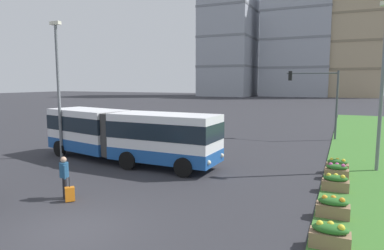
{
  "coord_description": "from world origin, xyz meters",
  "views": [
    {
      "loc": [
        7.69,
        -7.9,
        4.71
      ],
      "look_at": [
        -0.5,
        10.28,
        2.2
      ],
      "focal_mm": 31.76,
      "sensor_mm": 36.0,
      "label": 1
    }
  ],
  "objects_px": {
    "flower_planter_3": "(337,171)",
    "apartment_tower_west": "(229,25)",
    "flower_planter_4": "(337,166)",
    "apartment_tower_centre": "(353,17)",
    "flower_planter_1": "(333,207)",
    "streetlight_median": "(383,80)",
    "pedestrian_crossing": "(64,175)",
    "rolling_suitcase": "(70,194)",
    "articulated_bus": "(126,134)",
    "flower_planter_2": "(335,183)",
    "flower_planter_0": "(330,235)",
    "streetlight_left": "(58,84)",
    "traffic_light_far_right": "(319,92)",
    "apartment_tower_westcentre": "(296,41)"
  },
  "relations": [
    {
      "from": "flower_planter_3",
      "to": "apartment_tower_west",
      "type": "distance_m",
      "value": 106.53
    },
    {
      "from": "flower_planter_4",
      "to": "apartment_tower_centre",
      "type": "relative_size",
      "value": 0.02
    },
    {
      "from": "flower_planter_1",
      "to": "streetlight_median",
      "type": "xyz_separation_m",
      "value": [
        1.9,
        7.73,
        4.38
      ]
    },
    {
      "from": "pedestrian_crossing",
      "to": "rolling_suitcase",
      "type": "distance_m",
      "value": 0.85
    },
    {
      "from": "articulated_bus",
      "to": "flower_planter_2",
      "type": "distance_m",
      "value": 11.68
    },
    {
      "from": "flower_planter_2",
      "to": "apartment_tower_centre",
      "type": "distance_m",
      "value": 109.2
    },
    {
      "from": "flower_planter_0",
      "to": "flower_planter_4",
      "type": "relative_size",
      "value": 1.0
    },
    {
      "from": "flower_planter_3",
      "to": "flower_planter_2",
      "type": "bearing_deg",
      "value": -90.0
    },
    {
      "from": "flower_planter_2",
      "to": "flower_planter_4",
      "type": "height_order",
      "value": "same"
    },
    {
      "from": "pedestrian_crossing",
      "to": "streetlight_median",
      "type": "xyz_separation_m",
      "value": [
        11.93,
        9.97,
        3.81
      ]
    },
    {
      "from": "pedestrian_crossing",
      "to": "streetlight_left",
      "type": "relative_size",
      "value": 0.21
    },
    {
      "from": "articulated_bus",
      "to": "flower_planter_0",
      "type": "distance_m",
      "value": 13.37
    },
    {
      "from": "flower_planter_2",
      "to": "streetlight_median",
      "type": "height_order",
      "value": "streetlight_median"
    },
    {
      "from": "flower_planter_1",
      "to": "flower_planter_2",
      "type": "relative_size",
      "value": 1.0
    },
    {
      "from": "articulated_bus",
      "to": "flower_planter_1",
      "type": "relative_size",
      "value": 10.93
    },
    {
      "from": "traffic_light_far_right",
      "to": "flower_planter_2",
      "type": "bearing_deg",
      "value": -82.93
    },
    {
      "from": "pedestrian_crossing",
      "to": "streetlight_left",
      "type": "xyz_separation_m",
      "value": [
        -5.97,
        5.76,
        3.62
      ]
    },
    {
      "from": "flower_planter_0",
      "to": "streetlight_left",
      "type": "relative_size",
      "value": 0.13
    },
    {
      "from": "rolling_suitcase",
      "to": "flower_planter_4",
      "type": "distance_m",
      "value": 13.07
    },
    {
      "from": "articulated_bus",
      "to": "flower_planter_0",
      "type": "relative_size",
      "value": 10.93
    },
    {
      "from": "flower_planter_1",
      "to": "flower_planter_0",
      "type": "bearing_deg",
      "value": -90.0
    },
    {
      "from": "flower_planter_1",
      "to": "apartment_tower_centre",
      "type": "bearing_deg",
      "value": 89.42
    },
    {
      "from": "streetlight_left",
      "to": "articulated_bus",
      "type": "bearing_deg",
      "value": 8.62
    },
    {
      "from": "articulated_bus",
      "to": "flower_planter_3",
      "type": "xyz_separation_m",
      "value": [
        11.57,
        1.09,
        -1.23
      ]
    },
    {
      "from": "streetlight_median",
      "to": "apartment_tower_centre",
      "type": "height_order",
      "value": "apartment_tower_centre"
    },
    {
      "from": "apartment_tower_west",
      "to": "traffic_light_far_right",
      "type": "bearing_deg",
      "value": -67.1
    },
    {
      "from": "flower_planter_0",
      "to": "traffic_light_far_right",
      "type": "xyz_separation_m",
      "value": [
        -1.79,
        20.0,
        3.51
      ]
    },
    {
      "from": "flower_planter_0",
      "to": "flower_planter_4",
      "type": "bearing_deg",
      "value": 90.0
    },
    {
      "from": "flower_planter_4",
      "to": "apartment_tower_centre",
      "type": "distance_m",
      "value": 105.98
    },
    {
      "from": "streetlight_median",
      "to": "apartment_tower_centre",
      "type": "xyz_separation_m",
      "value": [
        -0.79,
        101.78,
        20.36
      ]
    },
    {
      "from": "flower_planter_0",
      "to": "flower_planter_1",
      "type": "height_order",
      "value": "same"
    },
    {
      "from": "flower_planter_4",
      "to": "streetlight_left",
      "type": "distance_m",
      "value": 16.8
    },
    {
      "from": "flower_planter_1",
      "to": "streetlight_left",
      "type": "height_order",
      "value": "streetlight_left"
    },
    {
      "from": "flower_planter_3",
      "to": "apartment_tower_west",
      "type": "xyz_separation_m",
      "value": [
        -37.5,
        96.85,
        23.71
      ]
    },
    {
      "from": "flower_planter_1",
      "to": "apartment_tower_westcentre",
      "type": "bearing_deg",
      "value": 98.27
    },
    {
      "from": "flower_planter_3",
      "to": "apartment_tower_centre",
      "type": "xyz_separation_m",
      "value": [
        1.11,
        104.22,
        24.74
      ]
    },
    {
      "from": "flower_planter_1",
      "to": "flower_planter_3",
      "type": "relative_size",
      "value": 1.0
    },
    {
      "from": "apartment_tower_west",
      "to": "apartment_tower_westcentre",
      "type": "xyz_separation_m",
      "value": [
        21.85,
        5.48,
        -5.78
      ]
    },
    {
      "from": "flower_planter_3",
      "to": "streetlight_left",
      "type": "bearing_deg",
      "value": -173.7
    },
    {
      "from": "pedestrian_crossing",
      "to": "traffic_light_far_right",
      "type": "relative_size",
      "value": 0.31
    },
    {
      "from": "pedestrian_crossing",
      "to": "flower_planter_1",
      "type": "relative_size",
      "value": 1.58
    },
    {
      "from": "flower_planter_2",
      "to": "apartment_tower_west",
      "type": "xyz_separation_m",
      "value": [
        -37.5,
        98.99,
        23.71
      ]
    },
    {
      "from": "apartment_tower_westcentre",
      "to": "flower_planter_4",
      "type": "bearing_deg",
      "value": -81.21
    },
    {
      "from": "flower_planter_3",
      "to": "streetlight_median",
      "type": "xyz_separation_m",
      "value": [
        1.9,
        2.44,
        4.38
      ]
    },
    {
      "from": "flower_planter_0",
      "to": "apartment_tower_centre",
      "type": "bearing_deg",
      "value": 89.43
    },
    {
      "from": "articulated_bus",
      "to": "streetlight_left",
      "type": "distance_m",
      "value": 5.38
    },
    {
      "from": "articulated_bus",
      "to": "flower_planter_1",
      "type": "xyz_separation_m",
      "value": [
        11.57,
        -4.19,
        -1.23
      ]
    },
    {
      "from": "articulated_bus",
      "to": "streetlight_left",
      "type": "xyz_separation_m",
      "value": [
        -4.43,
        -0.67,
        2.97
      ]
    },
    {
      "from": "apartment_tower_west",
      "to": "rolling_suitcase",
      "type": "bearing_deg",
      "value": -75.05
    },
    {
      "from": "rolling_suitcase",
      "to": "apartment_tower_centre",
      "type": "bearing_deg",
      "value": 84.54
    }
  ]
}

